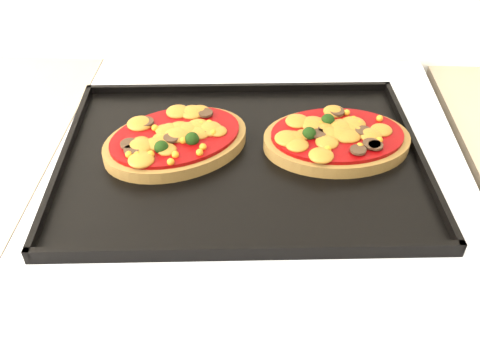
# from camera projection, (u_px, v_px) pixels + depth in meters

# --- Properties ---
(stove) EXTENTS (0.60, 0.60, 0.91)m
(stove) POSITION_uv_depth(u_px,v_px,m) (253.00, 337.00, 1.06)
(stove) COLOR white
(stove) RESTS_ON floor
(baking_tray) EXTENTS (0.52, 0.40, 0.02)m
(baking_tray) POSITION_uv_depth(u_px,v_px,m) (242.00, 156.00, 0.74)
(baking_tray) COLOR black
(baking_tray) RESTS_ON stove
(pizza_left) EXTENTS (0.25, 0.23, 0.03)m
(pizza_left) POSITION_uv_depth(u_px,v_px,m) (176.00, 139.00, 0.75)
(pizza_left) COLOR olive
(pizza_left) RESTS_ON baking_tray
(pizza_right) EXTENTS (0.22, 0.17, 0.03)m
(pizza_right) POSITION_uv_depth(u_px,v_px,m) (337.00, 138.00, 0.75)
(pizza_right) COLOR olive
(pizza_right) RESTS_ON baking_tray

